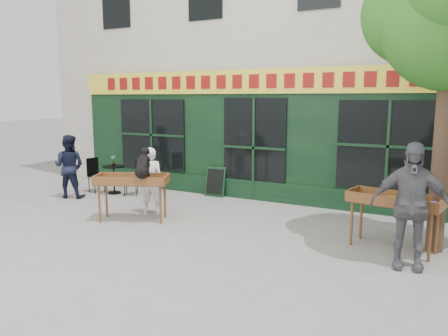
{
  "coord_description": "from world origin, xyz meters",
  "views": [
    {
      "loc": [
        4.48,
        -7.75,
        2.61
      ],
      "look_at": [
        0.1,
        0.5,
        1.09
      ],
      "focal_mm": 35.0,
      "sensor_mm": 36.0,
      "label": 1
    }
  ],
  "objects_px": {
    "book_cart_right": "(394,203)",
    "man_right": "(410,206)",
    "woman": "(151,181)",
    "bistro_table": "(114,174)",
    "book_cart_center": "(132,183)",
    "dog": "(143,162)",
    "man_left": "(69,166)"
  },
  "relations": [
    {
      "from": "dog",
      "to": "man_left",
      "type": "xyz_separation_m",
      "value": [
        -3.22,
        0.99,
        -0.46
      ]
    },
    {
      "from": "woman",
      "to": "man_left",
      "type": "height_order",
      "value": "man_left"
    },
    {
      "from": "dog",
      "to": "woman",
      "type": "bearing_deg",
      "value": 92.65
    },
    {
      "from": "bistro_table",
      "to": "dog",
      "type": "bearing_deg",
      "value": -36.81
    },
    {
      "from": "woman",
      "to": "bistro_table",
      "type": "bearing_deg",
      "value": -52.58
    },
    {
      "from": "dog",
      "to": "man_right",
      "type": "bearing_deg",
      "value": -24.38
    },
    {
      "from": "book_cart_right",
      "to": "man_right",
      "type": "bearing_deg",
      "value": -57.21
    },
    {
      "from": "book_cart_center",
      "to": "dog",
      "type": "bearing_deg",
      "value": -32.04
    },
    {
      "from": "book_cart_center",
      "to": "bistro_table",
      "type": "bearing_deg",
      "value": 115.85
    },
    {
      "from": "woman",
      "to": "man_right",
      "type": "bearing_deg",
      "value": 148.35
    },
    {
      "from": "woman",
      "to": "dog",
      "type": "bearing_deg",
      "value": 92.65
    },
    {
      "from": "bistro_table",
      "to": "man_left",
      "type": "bearing_deg",
      "value": -127.87
    },
    {
      "from": "book_cart_center",
      "to": "woman",
      "type": "relative_size",
      "value": 1.07
    },
    {
      "from": "book_cart_center",
      "to": "man_left",
      "type": "relative_size",
      "value": 0.98
    },
    {
      "from": "man_right",
      "to": "bistro_table",
      "type": "xyz_separation_m",
      "value": [
        -7.63,
        1.93,
        -0.44
      ]
    },
    {
      "from": "book_cart_right",
      "to": "woman",
      "type": "bearing_deg",
      "value": -168.92
    },
    {
      "from": "man_right",
      "to": "bistro_table",
      "type": "bearing_deg",
      "value": 156.79
    },
    {
      "from": "book_cart_center",
      "to": "man_right",
      "type": "xyz_separation_m",
      "value": [
        5.46,
        -0.09,
        0.16
      ]
    },
    {
      "from": "book_cart_right",
      "to": "dog",
      "type": "bearing_deg",
      "value": -160.63
    },
    {
      "from": "woman",
      "to": "book_cart_right",
      "type": "bearing_deg",
      "value": 156.18
    },
    {
      "from": "man_left",
      "to": "book_cart_center",
      "type": "bearing_deg",
      "value": 141.03
    },
    {
      "from": "man_left",
      "to": "book_cart_right",
      "type": "bearing_deg",
      "value": 157.12
    },
    {
      "from": "dog",
      "to": "man_left",
      "type": "relative_size",
      "value": 0.36
    },
    {
      "from": "man_right",
      "to": "man_left",
      "type": "bearing_deg",
      "value": 163.94
    },
    {
      "from": "woman",
      "to": "man_left",
      "type": "xyz_separation_m",
      "value": [
        -2.87,
        0.29,
        0.07
      ]
    },
    {
      "from": "book_cart_right",
      "to": "man_right",
      "type": "xyz_separation_m",
      "value": [
        0.3,
        -0.75,
        0.16
      ]
    },
    {
      "from": "dog",
      "to": "bistro_table",
      "type": "relative_size",
      "value": 0.79
    },
    {
      "from": "woman",
      "to": "book_cart_right",
      "type": "height_order",
      "value": "woman"
    },
    {
      "from": "book_cart_right",
      "to": "man_left",
      "type": "relative_size",
      "value": 0.96
    },
    {
      "from": "book_cart_center",
      "to": "man_left",
      "type": "bearing_deg",
      "value": 138.01
    },
    {
      "from": "man_right",
      "to": "bistro_table",
      "type": "height_order",
      "value": "man_right"
    },
    {
      "from": "dog",
      "to": "book_cart_right",
      "type": "distance_m",
      "value": 4.88
    }
  ]
}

